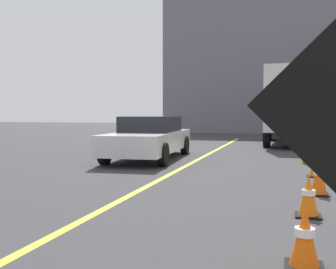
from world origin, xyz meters
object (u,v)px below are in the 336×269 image
(pickup_car, at_px, (150,137))
(traffic_cone_mid_lane, at_px, (309,196))
(arrow_board_trailer, at_px, (320,146))
(box_truck, at_px, (295,105))
(highway_guide_sign, at_px, (327,80))
(traffic_cone_far_lane, at_px, (319,176))
(traffic_cone_curbside, at_px, (316,165))
(traffic_cone_near_sign, at_px, (305,237))

(pickup_car, height_order, traffic_cone_mid_lane, pickup_car)
(traffic_cone_mid_lane, bearing_deg, arrow_board_trailer, 84.30)
(box_truck, bearing_deg, arrow_board_trailer, -84.62)
(arrow_board_trailer, bearing_deg, highway_guide_sign, 83.97)
(arrow_board_trailer, xyz_separation_m, box_truck, (-0.63, 6.65, 1.38))
(highway_guide_sign, height_order, traffic_cone_mid_lane, highway_guide_sign)
(traffic_cone_far_lane, bearing_deg, pickup_car, 135.74)
(pickup_car, distance_m, traffic_cone_curbside, 5.54)
(box_truck, relative_size, pickup_car, 1.42)
(highway_guide_sign, xyz_separation_m, traffic_cone_mid_lane, (-1.99, -19.26, -3.12))
(traffic_cone_mid_lane, relative_size, traffic_cone_far_lane, 0.86)
(traffic_cone_mid_lane, bearing_deg, highway_guide_sign, 84.09)
(pickup_car, height_order, highway_guide_sign, highway_guide_sign)
(arrow_board_trailer, distance_m, traffic_cone_far_lane, 5.62)
(pickup_car, bearing_deg, box_truck, 58.27)
(arrow_board_trailer, relative_size, traffic_cone_curbside, 4.62)
(box_truck, distance_m, traffic_cone_near_sign, 16.02)
(highway_guide_sign, height_order, traffic_cone_curbside, highway_guide_sign)
(box_truck, bearing_deg, traffic_cone_far_lane, -89.23)
(arrow_board_trailer, xyz_separation_m, traffic_cone_far_lane, (-0.46, -5.60, -0.13))
(box_truck, bearing_deg, traffic_cone_mid_lane, -90.41)
(arrow_board_trailer, height_order, traffic_cone_curbside, arrow_board_trailer)
(highway_guide_sign, distance_m, traffic_cone_far_lane, 17.95)
(highway_guide_sign, distance_m, traffic_cone_mid_lane, 19.61)
(pickup_car, relative_size, highway_guide_sign, 1.06)
(traffic_cone_curbside, bearing_deg, pickup_car, 152.92)
(box_truck, height_order, traffic_cone_near_sign, box_truck)
(arrow_board_trailer, height_order, highway_guide_sign, highway_guide_sign)
(highway_guide_sign, bearing_deg, traffic_cone_far_lane, -95.61)
(traffic_cone_far_lane, bearing_deg, highway_guide_sign, 84.39)
(box_truck, height_order, pickup_car, box_truck)
(box_truck, xyz_separation_m, traffic_cone_curbside, (0.26, -10.06, -1.57))
(traffic_cone_near_sign, relative_size, traffic_cone_far_lane, 0.86)
(pickup_car, relative_size, traffic_cone_near_sign, 8.64)
(traffic_cone_curbside, bearing_deg, arrow_board_trailer, 83.83)
(traffic_cone_near_sign, distance_m, traffic_cone_far_lane, 3.72)
(box_truck, distance_m, highway_guide_sign, 5.89)
(highway_guide_sign, relative_size, traffic_cone_curbside, 8.56)
(traffic_cone_mid_lane, height_order, traffic_cone_far_lane, traffic_cone_far_lane)
(traffic_cone_far_lane, bearing_deg, box_truck, 90.77)
(pickup_car, bearing_deg, traffic_cone_mid_lane, -54.32)
(traffic_cone_mid_lane, bearing_deg, traffic_cone_near_sign, -93.96)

